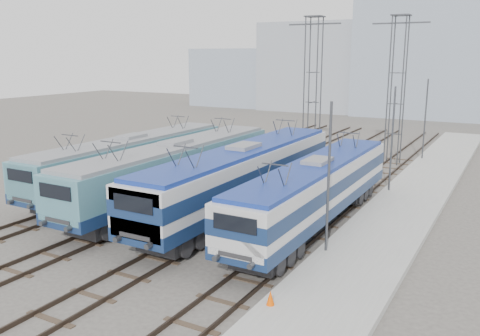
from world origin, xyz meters
name	(u,v)px	position (x,y,z in m)	size (l,w,h in m)	color
ground	(148,237)	(0.00, 0.00, 0.00)	(160.00, 160.00, 0.00)	#514C47
platform	(392,222)	(10.20, 8.00, 0.15)	(4.00, 70.00, 0.30)	#9E9E99
locomotive_far_left	(130,159)	(-6.75, 6.58, 2.18)	(2.76, 17.44, 3.28)	#13274F
locomotive_center_left	(174,168)	(-2.25, 5.35, 2.27)	(2.89, 18.24, 3.43)	#13274F
locomotive_center_right	(242,173)	(2.25, 5.67, 2.39)	(2.96, 18.74, 3.52)	#13274F
locomotive_far_right	(315,188)	(6.75, 5.37, 2.20)	(2.71, 17.15, 3.22)	#13274F
catenary_tower_west	(313,83)	(0.00, 22.00, 6.64)	(4.50, 1.20, 12.00)	#3F4247
catenary_tower_east	(397,84)	(6.50, 24.00, 6.64)	(4.50, 1.20, 12.00)	#3F4247
mast_front	(328,181)	(8.60, 2.00, 3.50)	(0.12, 0.12, 7.00)	#3F4247
mast_mid	(392,142)	(8.60, 14.00, 3.50)	(0.12, 0.12, 7.00)	#3F4247
mast_rear	(425,121)	(8.60, 26.00, 3.50)	(0.12, 0.12, 7.00)	#3F4247
safety_cone	(270,298)	(8.65, -3.86, 0.57)	(0.29, 0.29, 0.54)	#EB4D00
building_west	(321,67)	(-14.00, 62.00, 7.00)	(18.00, 12.00, 14.00)	#8E949E
building_center	(438,54)	(4.00, 62.00, 9.00)	(22.00, 14.00, 18.00)	#8793A3
building_far_west	(237,77)	(-30.00, 62.00, 5.00)	(14.00, 10.00, 10.00)	#8793A3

